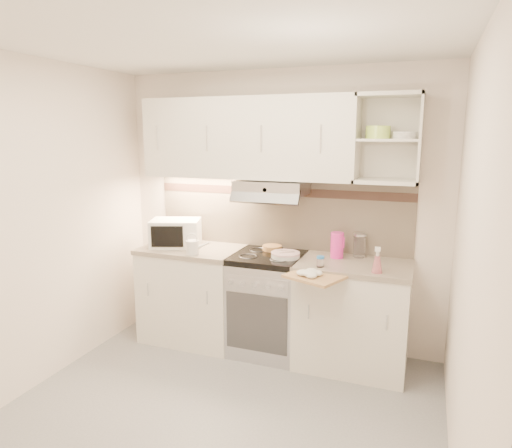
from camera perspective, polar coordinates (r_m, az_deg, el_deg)
name	(u,v)px	position (r m, az deg, el deg)	size (l,w,h in m)	color
ground	(215,419)	(3.44, -5.12, -23.12)	(3.00, 3.00, 0.00)	gray
room_shell	(234,179)	(3.19, -2.72, 5.60)	(3.04, 2.84, 2.52)	silver
base_cabinet_left	(193,295)	(4.43, -7.83, -8.80)	(0.90, 0.60, 0.86)	silver
worktop_left	(192,249)	(4.30, -7.99, -3.15)	(0.92, 0.62, 0.04)	gray
base_cabinet_right	(352,317)	(3.98, 11.94, -11.31)	(0.90, 0.60, 0.86)	silver
worktop_right	(354,265)	(3.83, 12.21, -5.07)	(0.92, 0.62, 0.04)	gray
electric_range	(268,303)	(4.14, 1.48, -9.87)	(0.60, 0.60, 0.90)	#B7B7BC
microwave	(176,233)	(4.34, -10.02, -1.09)	(0.53, 0.46, 0.25)	white
watering_can	(193,247)	(4.03, -7.87, -2.83)	(0.22, 0.11, 0.19)	silver
plate_stack	(285,255)	(3.91, 3.71, -3.86)	(0.25, 0.25, 0.05)	silver
bread_loaf	(272,248)	(4.14, 2.03, -3.00)	(0.17, 0.17, 0.04)	#AD863D
pink_pitcher	(337,245)	(3.93, 10.11, -2.62)	(0.12, 0.11, 0.22)	#E02896
glass_jar	(359,245)	(3.99, 12.81, -2.61)	(0.11, 0.11, 0.21)	white
spice_jar	(320,261)	(3.65, 8.05, -4.66)	(0.06, 0.06, 0.09)	silver
spray_bottle	(377,262)	(3.58, 14.92, -4.62)	(0.08, 0.08, 0.21)	pink
cutting_board	(316,276)	(3.53, 7.50, -6.48)	(0.39, 0.36, 0.02)	#B27456
dish_towel	(310,271)	(3.50, 6.78, -5.90)	(0.24, 0.20, 0.06)	white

